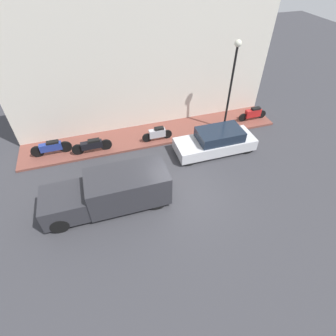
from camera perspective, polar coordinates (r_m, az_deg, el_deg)
The scene contains 10 objects.
ground_plane at distance 12.38m, azimuth 2.82°, elevation -5.99°, with size 60.00×60.00×0.00m, color #38383D.
sidewalk at distance 15.99m, azimuth -3.21°, elevation 7.30°, with size 2.25×15.16×0.13m.
building_facade at distance 15.34m, azimuth -5.07°, elevation 21.31°, with size 0.30×15.16×7.51m.
parked_car at distance 14.68m, azimuth 10.41°, elevation 5.73°, with size 1.66×4.39×1.34m.
delivery_van at distance 11.62m, azimuth -12.69°, elevation -5.05°, with size 1.81×5.39×1.69m.
motorcycle_black at distance 14.86m, azimuth -16.21°, elevation 4.77°, with size 0.30×2.14×0.79m.
scooter_silver at distance 15.18m, azimuth -2.34°, elevation 7.51°, with size 0.30×1.76×0.83m.
motorcycle_blue at distance 15.44m, azimuth -24.08°, elevation 4.14°, with size 0.30×2.11×0.82m.
motorcycle_red at distance 17.86m, azimuth 18.03°, elevation 11.23°, with size 0.30×1.91×0.83m.
streetlamp at distance 15.16m, azimuth 13.94°, elevation 19.32°, with size 0.36×0.36×5.15m.
Camera 1 is at (-7.65, 2.99, 9.27)m, focal length 28.00 mm.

